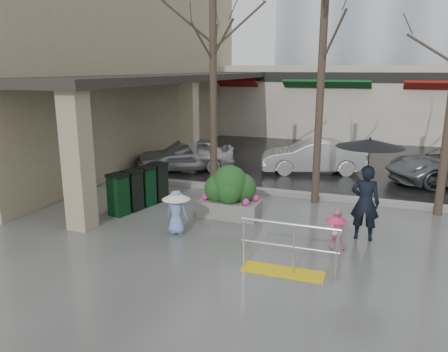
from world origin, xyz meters
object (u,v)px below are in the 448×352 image
Objects in this scene: tree_midwest at (324,15)px; news_boxes at (139,188)px; handrail at (287,255)px; woman at (367,176)px; planter at (230,192)px; car_b at (313,156)px; child_blue at (176,207)px; tree_west at (213,25)px; car_a at (186,154)px; child_pink at (336,227)px.

tree_midwest reaches higher than news_boxes.
handrail is 5.45m from news_boxes.
news_boxes is at bearing 0.53° from woman.
planter is at bearing -133.63° from tree_midwest.
tree_midwest is at bearing -7.56° from car_b.
child_blue is at bearing -116.40° from planter.
tree_west is 6.38m from woman.
car_b is (-0.67, 3.78, -4.60)m from tree_midwest.
news_boxes is 7.14m from car_b.
car_b is at bearing -105.53° from child_blue.
car_b is (4.67, 1.26, 0.00)m from car_a.
woman is at bearing 25.71° from car_a.
woman is 6.16m from news_boxes.
child_blue is at bearing -126.96° from tree_midwest.
tree_midwest is 1.83× the size of car_b.
car_a is at bearing -32.89° from woman.
planter is 5.96m from car_b.
child_blue is 2.38m from news_boxes.
car_a is at bearing 112.48° from news_boxes.
car_a is (-5.34, 2.52, -4.60)m from tree_midwest.
tree_west is 1.84× the size of car_a.
handrail is 0.28× the size of tree_west.
tree_west is 7.54× the size of child_pink.
car_a and car_b have the same top height.
child_blue is (-3.66, -0.36, 0.15)m from child_pink.
child_pink is at bearing -38.51° from tree_west.
tree_west is at bearing -40.66° from child_pink.
handrail is 1.71m from child_pink.
woman is at bearing -28.06° from tree_west.
car_a is (-3.39, 4.56, -0.04)m from planter.
handrail is at bearing 158.28° from child_blue.
child_pink is at bearing -23.39° from planter.
tree_west reaches higher than child_pink.
child_pink is 0.83× the size of child_blue.
tree_midwest is 3.35× the size of news_boxes.
child_blue reaches higher than handrail.
tree_midwest is 6.91m from news_boxes.
tree_midwest reaches higher than child_blue.
news_boxes is (-1.41, -2.18, -4.51)m from tree_west.
news_boxes is at bearing -122.99° from tree_west.
planter is at bearing 8.70° from car_a.
woman reaches higher than child_pink.
tree_midwest reaches higher than car_b.
woman reaches higher than news_boxes.
tree_midwest is 7.76× the size of child_pink.
woman is 4.45m from child_blue.
woman is 6.68m from car_b.
child_pink is (0.92, -3.28, -4.72)m from tree_midwest.
news_boxes is (-4.77, 2.62, 0.19)m from handrail.
child_pink is 0.24× the size of car_b.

